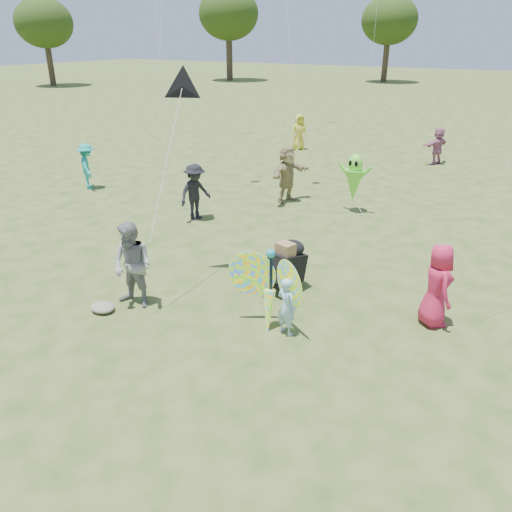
{
  "coord_description": "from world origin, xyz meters",
  "views": [
    {
      "loc": [
        4.22,
        -5.83,
        4.92
      ],
      "look_at": [
        -0.2,
        1.5,
        1.1
      ],
      "focal_mm": 35.0,
      "sensor_mm": 36.0,
      "label": 1
    }
  ],
  "objects_px": {
    "child_girl": "(286,306)",
    "crowd_d": "(287,174)",
    "adult_man": "(133,266)",
    "jogging_stroller": "(287,263)",
    "crowd_i": "(88,166)",
    "crowd_b": "(195,192)",
    "crowd_j": "(437,146)",
    "crowd_a": "(437,285)",
    "alien_kite": "(354,180)",
    "crowd_g": "(299,132)",
    "butterfly_kite": "(270,289)"
  },
  "relations": [
    {
      "from": "child_girl",
      "to": "crowd_d",
      "type": "height_order",
      "value": "crowd_d"
    },
    {
      "from": "adult_man",
      "to": "jogging_stroller",
      "type": "height_order",
      "value": "adult_man"
    },
    {
      "from": "crowd_d",
      "to": "crowd_i",
      "type": "xyz_separation_m",
      "value": [
        -6.55,
        -2.23,
        -0.12
      ]
    },
    {
      "from": "crowd_b",
      "to": "crowd_d",
      "type": "height_order",
      "value": "crowd_d"
    },
    {
      "from": "crowd_d",
      "to": "crowd_j",
      "type": "relative_size",
      "value": 1.19
    },
    {
      "from": "crowd_a",
      "to": "alien_kite",
      "type": "bearing_deg",
      "value": -2.01
    },
    {
      "from": "crowd_g",
      "to": "alien_kite",
      "type": "relative_size",
      "value": 0.91
    },
    {
      "from": "crowd_b",
      "to": "alien_kite",
      "type": "bearing_deg",
      "value": -37.9
    },
    {
      "from": "crowd_i",
      "to": "alien_kite",
      "type": "xyz_separation_m",
      "value": [
        8.7,
        2.38,
        0.2
      ]
    },
    {
      "from": "adult_man",
      "to": "crowd_i",
      "type": "bearing_deg",
      "value": 140.18
    },
    {
      "from": "crowd_a",
      "to": "crowd_j",
      "type": "distance_m",
      "value": 13.11
    },
    {
      "from": "crowd_i",
      "to": "crowd_b",
      "type": "bearing_deg",
      "value": -148.3
    },
    {
      "from": "crowd_i",
      "to": "butterfly_kite",
      "type": "xyz_separation_m",
      "value": [
        9.79,
        -4.56,
        -0.02
      ]
    },
    {
      "from": "adult_man",
      "to": "alien_kite",
      "type": "xyz_separation_m",
      "value": [
        1.55,
        7.63,
        0.11
      ]
    },
    {
      "from": "child_girl",
      "to": "crowd_g",
      "type": "distance_m",
      "value": 15.72
    },
    {
      "from": "crowd_d",
      "to": "butterfly_kite",
      "type": "relative_size",
      "value": 1.02
    },
    {
      "from": "crowd_b",
      "to": "crowd_d",
      "type": "relative_size",
      "value": 0.91
    },
    {
      "from": "jogging_stroller",
      "to": "crowd_i",
      "type": "bearing_deg",
      "value": 174.91
    },
    {
      "from": "crowd_i",
      "to": "crowd_a",
      "type": "bearing_deg",
      "value": -154.79
    },
    {
      "from": "child_girl",
      "to": "crowd_g",
      "type": "xyz_separation_m",
      "value": [
        -6.84,
        14.15,
        0.25
      ]
    },
    {
      "from": "alien_kite",
      "to": "crowd_g",
      "type": "bearing_deg",
      "value": 126.96
    },
    {
      "from": "crowd_g",
      "to": "crowd_i",
      "type": "xyz_separation_m",
      "value": [
        -3.33,
        -9.52,
        -0.03
      ]
    },
    {
      "from": "jogging_stroller",
      "to": "butterfly_kite",
      "type": "height_order",
      "value": "butterfly_kite"
    },
    {
      "from": "crowd_b",
      "to": "crowd_g",
      "type": "distance_m",
      "value": 10.29
    },
    {
      "from": "adult_man",
      "to": "crowd_j",
      "type": "bearing_deg",
      "value": 77.83
    },
    {
      "from": "crowd_b",
      "to": "crowd_i",
      "type": "distance_m",
      "value": 5.13
    },
    {
      "from": "crowd_d",
      "to": "alien_kite",
      "type": "height_order",
      "value": "crowd_d"
    },
    {
      "from": "crowd_b",
      "to": "jogging_stroller",
      "type": "height_order",
      "value": "crowd_b"
    },
    {
      "from": "child_girl",
      "to": "jogging_stroller",
      "type": "xyz_separation_m",
      "value": [
        -0.77,
        1.48,
        0.07
      ]
    },
    {
      "from": "alien_kite",
      "to": "crowd_i",
      "type": "bearing_deg",
      "value": -164.73
    },
    {
      "from": "butterfly_kite",
      "to": "alien_kite",
      "type": "height_order",
      "value": "alien_kite"
    },
    {
      "from": "adult_man",
      "to": "crowd_b",
      "type": "relative_size",
      "value": 1.06
    },
    {
      "from": "crowd_i",
      "to": "crowd_j",
      "type": "distance_m",
      "value": 13.66
    },
    {
      "from": "jogging_stroller",
      "to": "child_girl",
      "type": "bearing_deg",
      "value": -49.29
    },
    {
      "from": "crowd_d",
      "to": "crowd_g",
      "type": "relative_size",
      "value": 1.12
    },
    {
      "from": "crowd_b",
      "to": "crowd_g",
      "type": "height_order",
      "value": "crowd_b"
    },
    {
      "from": "adult_man",
      "to": "jogging_stroller",
      "type": "relative_size",
      "value": 1.55
    },
    {
      "from": "crowd_g",
      "to": "alien_kite",
      "type": "distance_m",
      "value": 8.94
    },
    {
      "from": "child_girl",
      "to": "crowd_a",
      "type": "distance_m",
      "value": 2.76
    },
    {
      "from": "crowd_g",
      "to": "crowd_b",
      "type": "bearing_deg",
      "value": -129.87
    },
    {
      "from": "child_girl",
      "to": "crowd_a",
      "type": "relative_size",
      "value": 0.7
    },
    {
      "from": "adult_man",
      "to": "alien_kite",
      "type": "height_order",
      "value": "alien_kite"
    },
    {
      "from": "crowd_a",
      "to": "jogging_stroller",
      "type": "relative_size",
      "value": 1.42
    },
    {
      "from": "jogging_stroller",
      "to": "crowd_a",
      "type": "bearing_deg",
      "value": 17.76
    },
    {
      "from": "crowd_i",
      "to": "crowd_g",
      "type": "bearing_deg",
      "value": -70.7
    },
    {
      "from": "crowd_g",
      "to": "crowd_j",
      "type": "relative_size",
      "value": 1.06
    },
    {
      "from": "crowd_a",
      "to": "alien_kite",
      "type": "distance_m",
      "value": 6.42
    },
    {
      "from": "adult_man",
      "to": "crowd_a",
      "type": "xyz_separation_m",
      "value": [
        5.17,
        2.33,
        -0.07
      ]
    },
    {
      "from": "child_girl",
      "to": "crowd_i",
      "type": "bearing_deg",
      "value": -9.1
    },
    {
      "from": "adult_man",
      "to": "crowd_j",
      "type": "distance_m",
      "value": 15.3
    }
  ]
}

